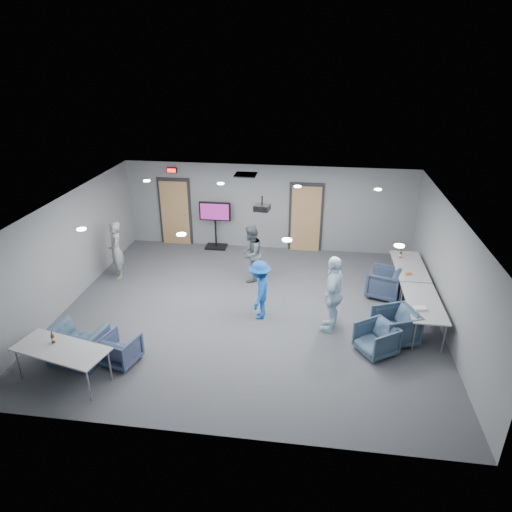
# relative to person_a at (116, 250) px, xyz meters

# --- Properties ---
(floor) EXTENTS (9.00, 9.00, 0.00)m
(floor) POSITION_rel_person_a_xyz_m (3.90, -1.33, -0.81)
(floor) COLOR #3E4047
(floor) RESTS_ON ground
(ceiling) EXTENTS (9.00, 9.00, 0.00)m
(ceiling) POSITION_rel_person_a_xyz_m (3.90, -1.33, 1.89)
(ceiling) COLOR silver
(ceiling) RESTS_ON wall_back
(wall_back) EXTENTS (9.00, 0.02, 2.70)m
(wall_back) POSITION_rel_person_a_xyz_m (3.90, 2.67, 0.54)
(wall_back) COLOR slate
(wall_back) RESTS_ON floor
(wall_front) EXTENTS (9.00, 0.02, 2.70)m
(wall_front) POSITION_rel_person_a_xyz_m (3.90, -5.33, 0.54)
(wall_front) COLOR slate
(wall_front) RESTS_ON floor
(wall_left) EXTENTS (0.02, 8.00, 2.70)m
(wall_left) POSITION_rel_person_a_xyz_m (-0.60, -1.33, 0.54)
(wall_left) COLOR slate
(wall_left) RESTS_ON floor
(wall_right) EXTENTS (0.02, 8.00, 2.70)m
(wall_right) POSITION_rel_person_a_xyz_m (8.40, -1.33, 0.54)
(wall_right) COLOR slate
(wall_right) RESTS_ON floor
(door_left) EXTENTS (1.06, 0.17, 2.24)m
(door_left) POSITION_rel_person_a_xyz_m (0.90, 2.62, 0.25)
(door_left) COLOR black
(door_left) RESTS_ON wall_back
(door_right) EXTENTS (1.06, 0.17, 2.24)m
(door_right) POSITION_rel_person_a_xyz_m (5.10, 2.62, 0.25)
(door_right) COLOR black
(door_right) RESTS_ON wall_back
(exit_sign) EXTENTS (0.32, 0.08, 0.16)m
(exit_sign) POSITION_rel_person_a_xyz_m (0.90, 2.60, 1.64)
(exit_sign) COLOR black
(exit_sign) RESTS_ON wall_back
(hvac_diffuser) EXTENTS (0.60, 0.60, 0.03)m
(hvac_diffuser) POSITION_rel_person_a_xyz_m (3.40, 1.47, 1.87)
(hvac_diffuser) COLOR black
(hvac_diffuser) RESTS_ON ceiling
(downlights) EXTENTS (6.18, 3.78, 0.02)m
(downlights) POSITION_rel_person_a_xyz_m (3.90, -1.33, 1.87)
(downlights) COLOR white
(downlights) RESTS_ON ceiling
(person_a) EXTENTS (0.62, 0.71, 1.63)m
(person_a) POSITION_rel_person_a_xyz_m (0.00, 0.00, 0.00)
(person_a) COLOR gray
(person_a) RESTS_ON floor
(person_b) EXTENTS (0.78, 0.90, 1.59)m
(person_b) POSITION_rel_person_a_xyz_m (3.71, 0.33, -0.02)
(person_b) COLOR #4E585E
(person_b) RESTS_ON floor
(person_c) EXTENTS (0.67, 1.14, 1.82)m
(person_c) POSITION_rel_person_a_xyz_m (5.88, -1.84, 0.10)
(person_c) COLOR #C2E4FA
(person_c) RESTS_ON floor
(person_d) EXTENTS (0.56, 0.95, 1.46)m
(person_d) POSITION_rel_person_a_xyz_m (4.20, -1.55, -0.08)
(person_d) COLOR #1A4FAC
(person_d) RESTS_ON floor
(chair_right_a) EXTENTS (1.05, 1.04, 0.76)m
(chair_right_a) POSITION_rel_person_a_xyz_m (7.25, -0.11, -0.43)
(chair_right_a) COLOR #34405A
(chair_right_a) RESTS_ON floor
(chair_right_b) EXTENTS (1.09, 1.07, 0.77)m
(chair_right_b) POSITION_rel_person_a_xyz_m (7.25, -2.14, -0.43)
(chair_right_b) COLOR #384E61
(chair_right_b) RESTS_ON floor
(chair_right_c) EXTENTS (1.01, 1.01, 0.67)m
(chair_right_c) POSITION_rel_person_a_xyz_m (6.80, -2.62, -0.48)
(chair_right_c) COLOR #3D5369
(chair_right_c) RESTS_ON floor
(chair_front_a) EXTENTS (0.83, 0.84, 0.63)m
(chair_front_a) POSITION_rel_person_a_xyz_m (1.62, -3.66, -0.50)
(chair_front_a) COLOR #3D486A
(chair_front_a) RESTS_ON floor
(chair_front_b) EXTENTS (1.23, 1.11, 0.71)m
(chair_front_b) POSITION_rel_person_a_xyz_m (0.69, -3.73, -0.46)
(chair_front_b) COLOR #3B4F66
(chair_front_b) RESTS_ON floor
(table_right_a) EXTENTS (0.78, 1.86, 0.73)m
(table_right_a) POSITION_rel_person_a_xyz_m (7.90, 0.30, -0.13)
(table_right_a) COLOR #B0B2B5
(table_right_a) RESTS_ON floor
(table_right_b) EXTENTS (0.77, 1.84, 0.73)m
(table_right_b) POSITION_rel_person_a_xyz_m (7.90, -1.60, -0.13)
(table_right_b) COLOR #B0B2B5
(table_right_b) RESTS_ON floor
(table_front_left) EXTENTS (1.95, 1.16, 0.73)m
(table_front_left) POSITION_rel_person_a_xyz_m (0.77, -4.33, -0.13)
(table_front_left) COLOR #B0B2B5
(table_front_left) RESTS_ON floor
(bottle_front) EXTENTS (0.07, 0.07, 0.26)m
(bottle_front) POSITION_rel_person_a_xyz_m (0.54, -4.18, 0.01)
(bottle_front) COLOR #52260E
(bottle_front) RESTS_ON table_front_left
(bottle_right) EXTENTS (0.06, 0.06, 0.24)m
(bottle_right) POSITION_rel_person_a_xyz_m (7.73, 0.75, 0.01)
(bottle_right) COLOR #52260E
(bottle_right) RESTS_ON table_right_a
(snack_box) EXTENTS (0.18, 0.15, 0.03)m
(snack_box) POSITION_rel_person_a_xyz_m (7.78, -0.24, -0.07)
(snack_box) COLOR #C24630
(snack_box) RESTS_ON table_right_a
(wrapper) EXTENTS (0.28, 0.21, 0.06)m
(wrapper) POSITION_rel_person_a_xyz_m (7.76, -1.95, -0.06)
(wrapper) COLOR white
(wrapper) RESTS_ON table_right_b
(tv_stand) EXTENTS (1.00, 0.48, 1.53)m
(tv_stand) POSITION_rel_person_a_xyz_m (2.26, 2.42, 0.06)
(tv_stand) COLOR black
(tv_stand) RESTS_ON floor
(projector) EXTENTS (0.40, 0.37, 0.36)m
(projector) POSITION_rel_person_a_xyz_m (4.11, -0.50, 1.59)
(projector) COLOR black
(projector) RESTS_ON ceiling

